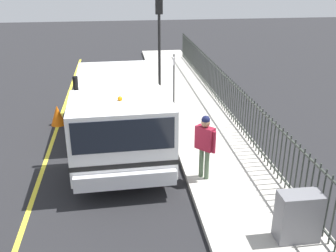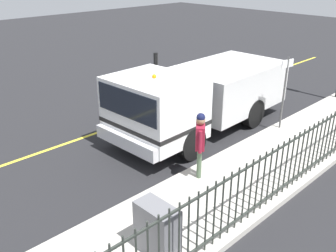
{
  "view_description": "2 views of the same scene",
  "coord_description": "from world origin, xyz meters",
  "px_view_note": "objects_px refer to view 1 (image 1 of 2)",
  "views": [
    {
      "loc": [
        0.2,
        -11.24,
        5.17
      ],
      "look_at": [
        1.45,
        -1.81,
        1.25
      ],
      "focal_mm": 41.55,
      "sensor_mm": 36.0,
      "label": 1
    },
    {
      "loc": [
        7.62,
        -8.99,
        5.11
      ],
      "look_at": [
        0.79,
        -2.37,
        0.95
      ],
      "focal_mm": 40.3,
      "sensor_mm": 36.0,
      "label": 2
    }
  ],
  "objects_px": {
    "traffic_cone": "(58,115)",
    "worker_standing": "(205,141)",
    "work_truck": "(118,111)",
    "traffic_light_near": "(159,22)",
    "street_sign": "(174,80)",
    "utility_cabinet": "(298,217)"
  },
  "relations": [
    {
      "from": "traffic_cone",
      "to": "worker_standing",
      "type": "bearing_deg",
      "value": -47.12
    },
    {
      "from": "work_truck",
      "to": "traffic_light_near",
      "type": "bearing_deg",
      "value": -108.58
    },
    {
      "from": "worker_standing",
      "to": "street_sign",
      "type": "height_order",
      "value": "street_sign"
    },
    {
      "from": "utility_cabinet",
      "to": "street_sign",
      "type": "distance_m",
      "value": 6.98
    },
    {
      "from": "worker_standing",
      "to": "work_truck",
      "type": "bearing_deg",
      "value": 2.9
    },
    {
      "from": "traffic_light_near",
      "to": "worker_standing",
      "type": "bearing_deg",
      "value": 90.89
    },
    {
      "from": "utility_cabinet",
      "to": "street_sign",
      "type": "xyz_separation_m",
      "value": [
        -1.46,
        6.77,
        0.94
      ]
    },
    {
      "from": "worker_standing",
      "to": "traffic_cone",
      "type": "bearing_deg",
      "value": 1.34
    },
    {
      "from": "work_truck",
      "to": "traffic_light_near",
      "type": "distance_m",
      "value": 6.84
    },
    {
      "from": "traffic_light_near",
      "to": "traffic_cone",
      "type": "xyz_separation_m",
      "value": [
        -4.03,
        -3.94,
        -2.62
      ]
    },
    {
      "from": "traffic_light_near",
      "to": "street_sign",
      "type": "height_order",
      "value": "traffic_light_near"
    },
    {
      "from": "work_truck",
      "to": "street_sign",
      "type": "height_order",
      "value": "work_truck"
    },
    {
      "from": "utility_cabinet",
      "to": "traffic_light_near",
      "type": "bearing_deg",
      "value": 97.58
    },
    {
      "from": "work_truck",
      "to": "worker_standing",
      "type": "distance_m",
      "value": 2.99
    },
    {
      "from": "work_truck",
      "to": "utility_cabinet",
      "type": "height_order",
      "value": "work_truck"
    },
    {
      "from": "traffic_light_near",
      "to": "traffic_cone",
      "type": "distance_m",
      "value": 6.21
    },
    {
      "from": "work_truck",
      "to": "worker_standing",
      "type": "bearing_deg",
      "value": 132.59
    },
    {
      "from": "work_truck",
      "to": "traffic_cone",
      "type": "relative_size",
      "value": 9.34
    },
    {
      "from": "utility_cabinet",
      "to": "traffic_cone",
      "type": "distance_m",
      "value": 9.03
    },
    {
      "from": "worker_standing",
      "to": "utility_cabinet",
      "type": "relative_size",
      "value": 1.65
    },
    {
      "from": "work_truck",
      "to": "traffic_light_near",
      "type": "xyz_separation_m",
      "value": [
        1.91,
        6.34,
        1.7
      ]
    },
    {
      "from": "traffic_light_near",
      "to": "traffic_cone",
      "type": "bearing_deg",
      "value": 43.96
    }
  ]
}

